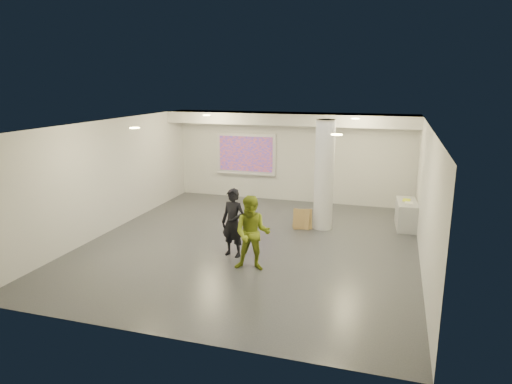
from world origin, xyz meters
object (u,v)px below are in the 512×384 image
(projection_screen, at_px, (246,154))
(man, at_px, (252,233))
(column, at_px, (324,175))
(woman, at_px, (233,223))
(credenza, at_px, (406,214))

(projection_screen, height_order, man, projection_screen)
(man, bearing_deg, projection_screen, 101.36)
(column, relative_size, woman, 1.87)
(column, distance_m, woman, 3.22)
(woman, relative_size, man, 0.98)
(column, xyz_separation_m, credenza, (2.22, 0.75, -1.13))
(column, bearing_deg, credenza, 18.59)
(credenza, relative_size, woman, 0.80)
(credenza, xyz_separation_m, man, (-3.22, -4.05, 0.45))
(man, bearing_deg, woman, 128.18)
(column, height_order, credenza, column)
(projection_screen, bearing_deg, man, -70.56)
(column, bearing_deg, man, -106.81)
(woman, bearing_deg, column, 70.73)
(man, bearing_deg, column, 65.11)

